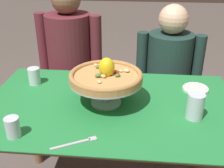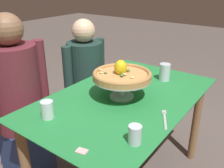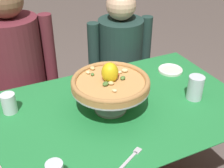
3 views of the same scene
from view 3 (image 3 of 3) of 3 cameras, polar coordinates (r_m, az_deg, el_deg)
The scene contains 9 objects.
dining_table at distance 1.47m, azimuth 0.63°, elevation -8.28°, with size 1.30×0.80×0.71m.
pizza_stand at distance 1.35m, azimuth -0.28°, elevation -1.63°, with size 0.36×0.36×0.13m.
pizza at distance 1.32m, azimuth -0.30°, elevation 0.51°, with size 0.36×0.36×0.11m.
water_glass_side_right at distance 1.51m, azimuth 16.05°, elevation -0.96°, with size 0.08×0.08×0.12m.
water_glass_back_left at distance 1.45m, azimuth -19.59°, elevation -3.82°, with size 0.07×0.07×0.10m.
side_plate at distance 1.76m, azimuth 11.43°, elevation 2.77°, with size 0.14×0.14×0.02m.
dinner_fork at distance 1.15m, azimuth 3.15°, elevation -14.91°, with size 0.18×0.11×0.01m.
diner_left at distance 1.92m, azimuth -17.46°, elevation -0.39°, with size 0.47×0.35×1.23m.
diner_right at distance 2.15m, azimuth 1.59°, elevation 2.76°, with size 0.47×0.35×1.10m.
Camera 3 is at (-0.50, -1.02, 1.55)m, focal length 46.39 mm.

